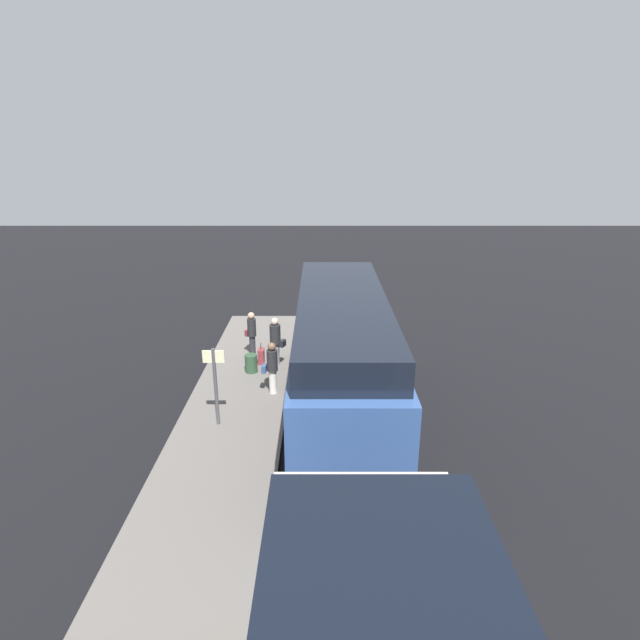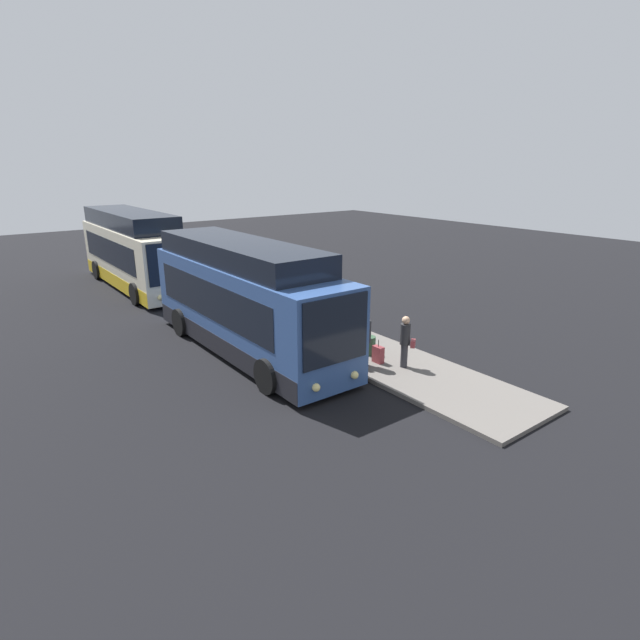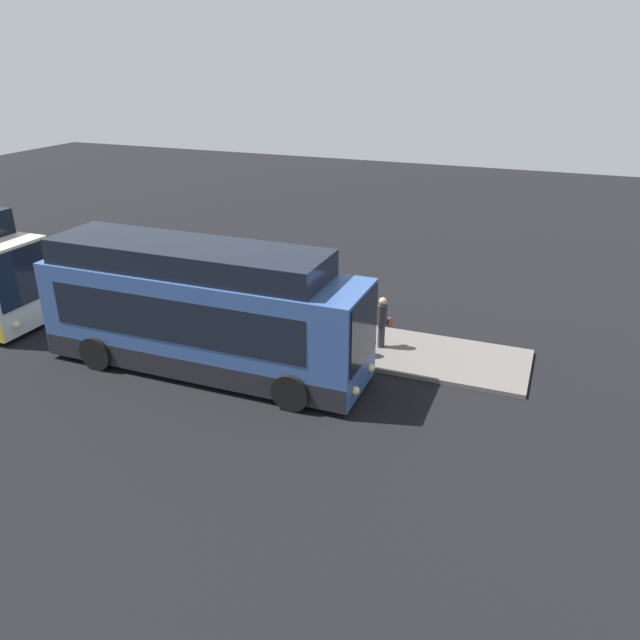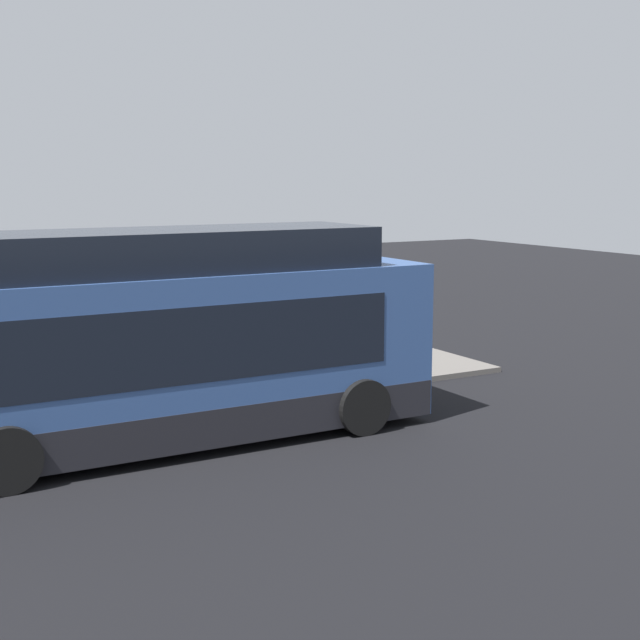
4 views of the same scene
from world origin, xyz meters
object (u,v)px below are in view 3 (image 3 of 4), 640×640
object	(u,v)px
passenger_waiting	(382,320)
trash_bin	(336,332)
passenger_with_bags	(280,318)
passenger_boarding	(347,327)
sign_post	(247,283)
suitcase	(354,340)
bus_lead	(201,314)

from	to	relation	value
passenger_waiting	trash_bin	distance (m)	1.67
passenger_with_bags	trash_bin	distance (m)	1.96
passenger_boarding	sign_post	distance (m)	4.44
passenger_waiting	suitcase	bearing A→B (deg)	-98.72
passenger_waiting	sign_post	world-z (taller)	sign_post
suitcase	sign_post	xyz separation A→B (m)	(-4.30, 0.77, 1.15)
bus_lead	passenger_with_bags	bearing A→B (deg)	53.16
passenger_waiting	sign_post	xyz separation A→B (m)	(-5.09, 0.34, 0.48)
passenger_boarding	trash_bin	xyz separation A→B (m)	(-0.66, 0.83, -0.65)
bus_lead	passenger_with_bags	xyz separation A→B (m)	(1.61, 2.15, -0.72)
passenger_waiting	trash_bin	xyz separation A→B (m)	(-1.54, -0.15, -0.63)
sign_post	trash_bin	xyz separation A→B (m)	(3.56, -0.50, -1.11)
trash_bin	suitcase	bearing A→B (deg)	-20.26
trash_bin	sign_post	bearing A→B (deg)	172.03
passenger_waiting	passenger_with_bags	xyz separation A→B (m)	(-3.15, -1.06, 0.01)
passenger_waiting	passenger_with_bags	world-z (taller)	passenger_with_bags
bus_lead	trash_bin	world-z (taller)	bus_lead
passenger_with_bags	trash_bin	bearing A→B (deg)	32.79
passenger_boarding	sign_post	size ratio (longest dim) A/B	0.77
passenger_waiting	suitcase	distance (m)	1.12
suitcase	passenger_with_bags	bearing A→B (deg)	-165.00
passenger_with_bags	sign_post	xyz separation A→B (m)	(-1.94, 1.40, 0.47)
sign_post	trash_bin	world-z (taller)	sign_post
passenger_waiting	passenger_with_bags	distance (m)	3.32
suitcase	trash_bin	distance (m)	0.79
trash_bin	passenger_boarding	bearing A→B (deg)	-51.83
passenger_waiting	sign_post	size ratio (longest dim) A/B	0.74
trash_bin	passenger_with_bags	bearing A→B (deg)	-150.71
bus_lead	passenger_boarding	bearing A→B (deg)	29.76
bus_lead	sign_post	bearing A→B (deg)	95.38
trash_bin	bus_lead	bearing A→B (deg)	-136.55
bus_lead	passenger_boarding	distance (m)	4.52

